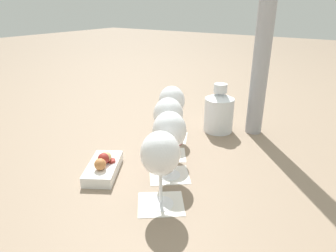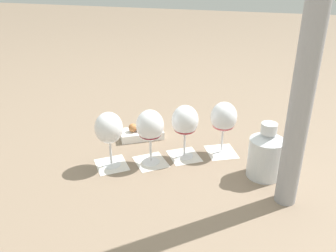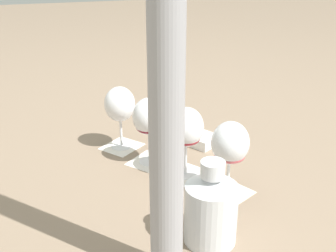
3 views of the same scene
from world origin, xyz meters
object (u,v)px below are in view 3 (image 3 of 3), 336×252
object	(u,v)px
wine_glass_3	(120,107)
snack_dish	(191,134)
wine_glass_0	(230,146)
umbrella_pole	(166,44)
wine_glass_1	(186,130)
wine_glass_2	(149,119)
ceramic_vase	(211,207)

from	to	relation	value
wine_glass_3	snack_dish	size ratio (longest dim) A/B	1.04
wine_glass_0	umbrella_pole	xyz separation A→B (m)	(-0.22, 0.23, 0.31)
wine_glass_0	wine_glass_1	bearing A→B (deg)	28.58
wine_glass_0	wine_glass_2	xyz separation A→B (m)	(0.23, 0.14, -0.00)
wine_glass_1	ceramic_vase	xyz separation A→B (m)	(-0.28, 0.05, -0.05)
snack_dish	wine_glass_0	bearing A→B (deg)	175.13
wine_glass_2	snack_dish	xyz separation A→B (m)	(0.10, -0.17, -0.11)
wine_glass_1	wine_glass_3	distance (m)	0.26
wine_glass_1	snack_dish	size ratio (longest dim) A/B	1.04
wine_glass_0	snack_dish	size ratio (longest dim) A/B	1.04
ceramic_vase	umbrella_pole	xyz separation A→B (m)	(-0.07, 0.12, 0.36)
snack_dish	wine_glass_2	bearing A→B (deg)	120.03
umbrella_pole	wine_glass_3	bearing A→B (deg)	-3.81
wine_glass_0	wine_glass_2	bearing A→B (deg)	31.67
wine_glass_0	snack_dish	distance (m)	0.34
wine_glass_0	wine_glass_3	world-z (taller)	same
wine_glass_3	umbrella_pole	bearing A→B (deg)	176.19
wine_glass_1	wine_glass_2	size ratio (longest dim) A/B	1.00
ceramic_vase	wine_glass_2	bearing A→B (deg)	3.62
wine_glass_0	wine_glass_1	size ratio (longest dim) A/B	1.00
wine_glass_3	ceramic_vase	size ratio (longest dim) A/B	1.03
wine_glass_1	umbrella_pole	size ratio (longest dim) A/B	0.22
wine_glass_0	ceramic_vase	xyz separation A→B (m)	(-0.15, 0.11, -0.05)
snack_dish	umbrella_pole	xyz separation A→B (m)	(-0.54, 0.26, 0.42)
wine_glass_1	wine_glass_2	xyz separation A→B (m)	(0.10, 0.07, -0.00)
wine_glass_1	ceramic_vase	world-z (taller)	wine_glass_1
wine_glass_0	ceramic_vase	distance (m)	0.20
wine_glass_2	wine_glass_3	size ratio (longest dim) A/B	1.00
wine_glass_1	wine_glass_0	bearing A→B (deg)	-151.42
wine_glass_1	snack_dish	distance (m)	0.25
umbrella_pole	snack_dish	bearing A→B (deg)	-25.65
wine_glass_0	ceramic_vase	size ratio (longest dim) A/B	1.03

